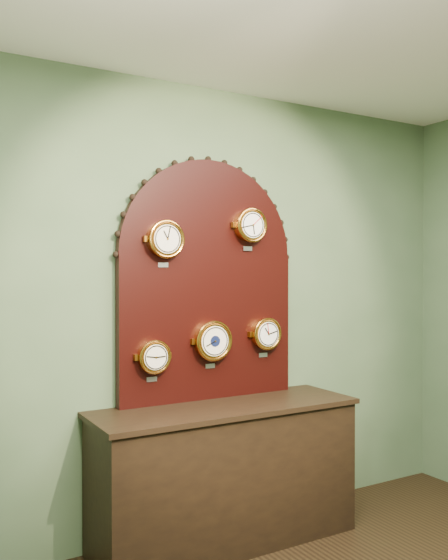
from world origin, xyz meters
TOP-DOWN VIEW (x-y plane):
  - wall_back at (0.00, 2.50)m, footprint 4.00×0.00m
  - shop_counter at (0.00, 2.23)m, footprint 1.60×0.50m
  - display_board at (0.00, 2.45)m, footprint 1.26×0.06m
  - roman_clock at (-0.32, 2.38)m, footprint 0.23×0.08m
  - arabic_clock at (0.27, 2.38)m, footprint 0.22×0.08m
  - hygrometer at (-0.40, 2.38)m, footprint 0.20×0.08m
  - barometer at (-0.00, 2.38)m, footprint 0.25×0.08m
  - tide_clock at (0.39, 2.38)m, footprint 0.21×0.08m

SIDE VIEW (x-z plane):
  - shop_counter at x=0.00m, z-range 0.00..0.80m
  - hygrometer at x=-0.40m, z-range 1.00..1.26m
  - barometer at x=0.00m, z-range 1.05..1.35m
  - tide_clock at x=0.39m, z-range 1.09..1.36m
  - wall_back at x=0.00m, z-range -0.60..3.40m
  - display_board at x=0.00m, z-range 0.86..2.39m
  - roman_clock at x=-0.32m, z-range 1.68..1.96m
  - arabic_clock at x=0.27m, z-range 1.79..2.06m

